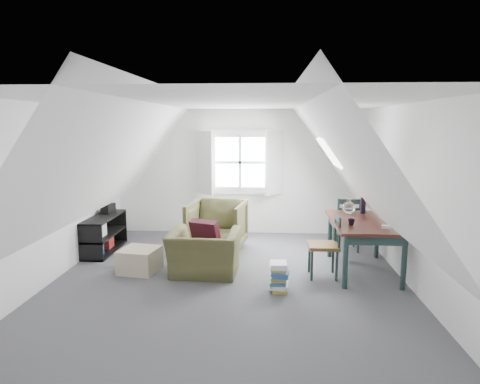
# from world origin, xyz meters

# --- Properties ---
(floor) EXTENTS (5.50, 5.50, 0.00)m
(floor) POSITION_xyz_m (0.00, 0.00, 0.00)
(floor) COLOR #49494D
(floor) RESTS_ON ground
(ceiling) EXTENTS (5.50, 5.50, 0.00)m
(ceiling) POSITION_xyz_m (0.00, 0.00, 2.50)
(ceiling) COLOR white
(ceiling) RESTS_ON wall_back
(wall_back) EXTENTS (5.00, 0.00, 5.00)m
(wall_back) POSITION_xyz_m (0.00, 2.75, 1.25)
(wall_back) COLOR white
(wall_back) RESTS_ON ground
(wall_front) EXTENTS (5.00, 0.00, 5.00)m
(wall_front) POSITION_xyz_m (0.00, -2.75, 1.25)
(wall_front) COLOR white
(wall_front) RESTS_ON ground
(wall_left) EXTENTS (0.00, 5.50, 5.50)m
(wall_left) POSITION_xyz_m (-2.50, 0.00, 1.25)
(wall_left) COLOR white
(wall_left) RESTS_ON ground
(wall_right) EXTENTS (0.00, 5.50, 5.50)m
(wall_right) POSITION_xyz_m (2.50, 0.00, 1.25)
(wall_right) COLOR white
(wall_right) RESTS_ON ground
(slope_left) EXTENTS (3.19, 5.50, 4.48)m
(slope_left) POSITION_xyz_m (-1.55, 0.00, 1.78)
(slope_left) COLOR white
(slope_left) RESTS_ON wall_left
(slope_right) EXTENTS (3.19, 5.50, 4.48)m
(slope_right) POSITION_xyz_m (1.55, 0.00, 1.78)
(slope_right) COLOR white
(slope_right) RESTS_ON wall_right
(dormer_window) EXTENTS (1.71, 0.35, 1.30)m
(dormer_window) POSITION_xyz_m (0.00, 2.68, 1.45)
(dormer_window) COLOR white
(dormer_window) RESTS_ON wall_back
(skylight) EXTENTS (0.35, 0.75, 0.47)m
(skylight) POSITION_xyz_m (1.55, 1.30, 1.75)
(skylight) COLOR white
(skylight) RESTS_ON slope_right
(armchair_near) EXTENTS (1.06, 0.93, 0.66)m
(armchair_near) POSITION_xyz_m (-0.39, 0.26, 0.00)
(armchair_near) COLOR #464526
(armchair_near) RESTS_ON floor
(armchair_far) EXTENTS (1.07, 1.09, 0.88)m
(armchair_far) POSITION_xyz_m (-0.34, 1.49, 0.00)
(armchair_far) COLOR #464526
(armchair_far) RESTS_ON floor
(throw_pillow) EXTENTS (0.50, 0.40, 0.46)m
(throw_pillow) POSITION_xyz_m (-0.39, 0.41, 0.57)
(throw_pillow) COLOR #3D101D
(throw_pillow) RESTS_ON armchair_near
(ottoman) EXTENTS (0.62, 0.62, 0.36)m
(ottoman) POSITION_xyz_m (-1.38, 0.31, 0.18)
(ottoman) COLOR tan
(ottoman) RESTS_ON floor
(dining_table) EXTENTS (0.94, 1.57, 0.79)m
(dining_table) POSITION_xyz_m (1.99, 0.52, 0.68)
(dining_table) COLOR #36150D
(dining_table) RESTS_ON floor
(demijohn) EXTENTS (0.20, 0.20, 0.28)m
(demijohn) POSITION_xyz_m (1.84, 0.97, 0.90)
(demijohn) COLOR silver
(demijohn) RESTS_ON dining_table
(vase_twigs) EXTENTS (0.08, 0.09, 0.65)m
(vase_twigs) POSITION_xyz_m (2.09, 1.07, 0.93)
(vase_twigs) COLOR black
(vase_twigs) RESTS_ON dining_table
(cup) EXTENTS (0.12, 0.12, 0.09)m
(cup) POSITION_xyz_m (1.74, 0.22, 0.79)
(cup) COLOR black
(cup) RESTS_ON dining_table
(paper_box) EXTENTS (0.14, 0.12, 0.04)m
(paper_box) POSITION_xyz_m (2.19, 0.07, 0.81)
(paper_box) COLOR white
(paper_box) RESTS_ON dining_table
(dining_chair_far) EXTENTS (0.45, 0.45, 0.96)m
(dining_chair_far) POSITION_xyz_m (1.94, 1.59, 0.50)
(dining_chair_far) COLOR brown
(dining_chair_far) RESTS_ON floor
(dining_chair_near) EXTENTS (0.43, 0.43, 0.93)m
(dining_chair_near) POSITION_xyz_m (1.39, 0.26, 0.48)
(dining_chair_near) COLOR brown
(dining_chair_near) RESTS_ON floor
(media_shelf) EXTENTS (0.41, 1.22, 0.63)m
(media_shelf) POSITION_xyz_m (-2.31, 1.27, 0.28)
(media_shelf) COLOR black
(media_shelf) RESTS_ON floor
(electronics_box) EXTENTS (0.22, 0.27, 0.19)m
(electronics_box) POSITION_xyz_m (-2.31, 1.56, 0.71)
(electronics_box) COLOR black
(electronics_box) RESTS_ON media_shelf
(magazine_stack) EXTENTS (0.29, 0.34, 0.38)m
(magazine_stack) POSITION_xyz_m (0.70, -0.31, 0.19)
(magazine_stack) COLOR #B29933
(magazine_stack) RESTS_ON floor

